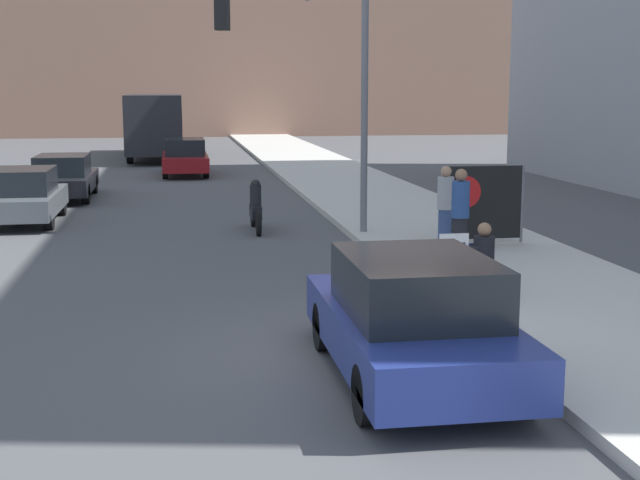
# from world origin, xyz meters

# --- Properties ---
(ground_plane) EXTENTS (160.00, 160.00, 0.00)m
(ground_plane) POSITION_xyz_m (0.00, 0.00, 0.00)
(ground_plane) COLOR #4F4F51
(sidewalk_curb) EXTENTS (4.23, 90.00, 0.16)m
(sidewalk_curb) POSITION_xyz_m (3.71, 15.00, 0.08)
(sidewalk_curb) COLOR beige
(sidewalk_curb) RESTS_ON ground_plane
(seated_protester) EXTENTS (0.97, 0.77, 1.19)m
(seated_protester) POSITION_xyz_m (2.45, 2.44, 0.79)
(seated_protester) COLOR #474C56
(seated_protester) RESTS_ON sidewalk_curb
(jogger_on_sidewalk) EXTENTS (0.34, 0.34, 1.81)m
(jogger_on_sidewalk) POSITION_xyz_m (2.93, 5.13, 1.09)
(jogger_on_sidewalk) COLOR black
(jogger_on_sidewalk) RESTS_ON sidewalk_curb
(pedestrian_behind) EXTENTS (0.34, 0.34, 1.74)m
(pedestrian_behind) POSITION_xyz_m (3.08, 6.58, 1.05)
(pedestrian_behind) COLOR #334775
(pedestrian_behind) RESTS_ON sidewalk_curb
(protest_banner) EXTENTS (1.86, 0.06, 1.67)m
(protest_banner) POSITION_xyz_m (4.08, 7.18, 1.04)
(protest_banner) COLOR slate
(protest_banner) RESTS_ON sidewalk_curb
(traffic_light_pole) EXTENTS (3.41, 3.18, 5.77)m
(traffic_light_pole) POSITION_xyz_m (0.74, 9.63, 4.09)
(traffic_light_pole) COLOR slate
(traffic_light_pole) RESTS_ON sidewalk_curb
(parked_car_curbside) EXTENTS (1.89, 4.38, 1.53)m
(parked_car_curbside) POSITION_xyz_m (0.35, -0.98, 0.76)
(parked_car_curbside) COLOR navy
(parked_car_curbside) RESTS_ON ground_plane
(car_on_road_nearest) EXTENTS (1.70, 4.19, 1.43)m
(car_on_road_nearest) POSITION_xyz_m (-6.25, 12.88, 0.71)
(car_on_road_nearest) COLOR #565B60
(car_on_road_nearest) RESTS_ON ground_plane
(car_on_road_midblock) EXTENTS (1.79, 4.52, 1.40)m
(car_on_road_midblock) POSITION_xyz_m (-5.86, 17.97, 0.71)
(car_on_road_midblock) COLOR black
(car_on_road_midblock) RESTS_ON ground_plane
(car_on_road_distant) EXTENTS (1.78, 4.57, 1.48)m
(car_on_road_distant) POSITION_xyz_m (-1.98, 25.26, 0.74)
(car_on_road_distant) COLOR maroon
(car_on_road_distant) RESTS_ON ground_plane
(city_bus_on_road) EXTENTS (2.59, 10.95, 3.15)m
(city_bus_on_road) POSITION_xyz_m (-3.30, 34.85, 1.82)
(city_bus_on_road) COLOR #232328
(city_bus_on_road) RESTS_ON ground_plane
(motorcycle_on_road) EXTENTS (0.28, 2.07, 1.28)m
(motorcycle_on_road) POSITION_xyz_m (-0.47, 10.62, 0.55)
(motorcycle_on_road) COLOR black
(motorcycle_on_road) RESTS_ON ground_plane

